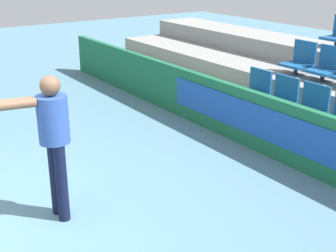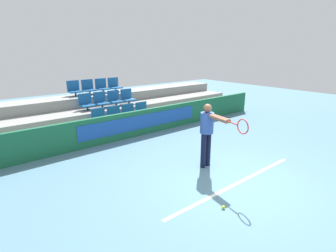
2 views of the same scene
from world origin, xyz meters
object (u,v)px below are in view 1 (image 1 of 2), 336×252
at_px(stadium_chair_2, 310,106).
at_px(stadium_chair_4, 300,60).
at_px(stadium_chair_1, 281,97).
at_px(stadium_chair_0, 255,89).
at_px(stadium_chair_5, 327,66).
at_px(tennis_player, 48,133).

xyz_separation_m(stadium_chair_2, stadium_chair_4, (-1.18, 1.09, 0.38)).
bearing_deg(stadium_chair_1, stadium_chair_2, 0.00).
relative_size(stadium_chair_1, stadium_chair_2, 1.00).
xyz_separation_m(stadium_chair_0, stadium_chair_1, (0.59, 0.00, 0.00)).
relative_size(stadium_chair_4, stadium_chair_5, 1.00).
bearing_deg(stadium_chair_1, stadium_chair_4, 118.43).
xyz_separation_m(stadium_chair_2, tennis_player, (-0.19, -4.05, 0.39)).
height_order(stadium_chair_1, stadium_chair_4, stadium_chair_4).
bearing_deg(stadium_chair_5, stadium_chair_4, 180.00).
bearing_deg(stadium_chair_2, stadium_chair_1, 180.00).
xyz_separation_m(stadium_chair_1, tennis_player, (0.40, -4.05, 0.39)).
distance_m(stadium_chair_0, tennis_player, 4.19).
xyz_separation_m(stadium_chair_4, stadium_chair_5, (0.59, 0.00, 0.00)).
bearing_deg(stadium_chair_1, stadium_chair_0, 180.00).
xyz_separation_m(stadium_chair_2, stadium_chair_5, (-0.59, 1.09, 0.38)).
bearing_deg(stadium_chair_2, stadium_chair_4, 137.28).
bearing_deg(stadium_chair_2, stadium_chair_0, 180.00).
bearing_deg(stadium_chair_4, stadium_chair_5, 0.00).
xyz_separation_m(stadium_chair_1, stadium_chair_2, (0.59, 0.00, 0.00)).
bearing_deg(tennis_player, stadium_chair_2, 98.11).
xyz_separation_m(stadium_chair_5, tennis_player, (0.40, -5.14, 0.02)).
bearing_deg(stadium_chair_0, stadium_chair_4, 90.00).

